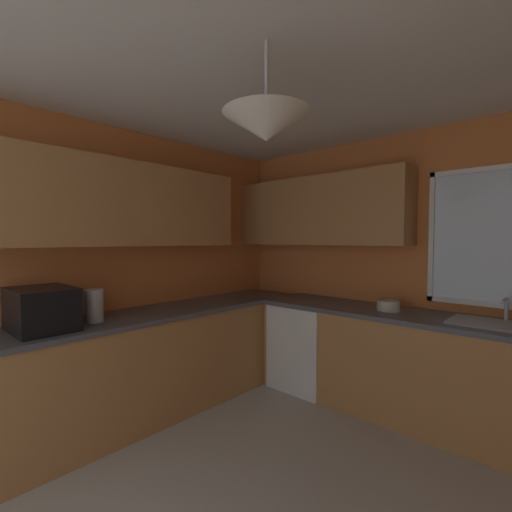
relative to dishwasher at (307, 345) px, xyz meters
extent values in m
cube|color=#D17238|center=(0.87, 0.37, 0.82)|extent=(3.80, 0.06, 2.48)
cube|color=#D17238|center=(-1.00, -1.66, 0.82)|extent=(0.06, 4.11, 2.48)
cube|color=white|center=(0.87, -1.66, 2.09)|extent=(3.80, 4.11, 0.06)
cube|color=silver|center=(1.64, 0.34, 1.11)|extent=(1.10, 0.02, 1.04)
cube|color=white|center=(1.64, 0.32, 0.57)|extent=(1.18, 0.04, 0.04)
cube|color=white|center=(1.07, 0.32, 1.11)|extent=(0.04, 0.04, 1.12)
cube|color=#AD7542|center=(-0.81, -1.86, 1.38)|extent=(0.32, 2.79, 0.70)
cube|color=#AD7542|center=(-0.01, 0.18, 1.38)|extent=(1.91, 0.32, 0.70)
cylinder|color=#B7B7BC|center=(0.87, -1.66, 1.89)|extent=(0.02, 0.02, 0.35)
cone|color=silver|center=(0.87, -1.66, 1.64)|extent=(0.44, 0.44, 0.14)
cube|color=#AD7542|center=(-0.66, -1.66, 0.00)|extent=(0.62, 3.69, 0.85)
cube|color=#4C4C51|center=(-0.66, -1.66, 0.45)|extent=(0.65, 3.72, 0.04)
cube|color=#AD7542|center=(1.08, 0.03, 0.00)|extent=(2.86, 0.62, 0.85)
cube|color=#4C4C51|center=(1.08, 0.03, 0.45)|extent=(2.89, 0.65, 0.04)
cube|color=white|center=(0.00, 0.00, 0.00)|extent=(0.60, 0.60, 0.84)
cube|color=black|center=(-0.66, -2.23, 0.61)|extent=(0.48, 0.36, 0.29)
cylinder|color=#B7B7BC|center=(-0.64, -1.88, 0.59)|extent=(0.13, 0.13, 0.24)
cube|color=#9EA0A5|center=(1.64, 0.03, 0.47)|extent=(0.67, 0.40, 0.02)
cylinder|color=#B7B7BC|center=(1.64, 0.19, 0.56)|extent=(0.03, 0.03, 0.18)
cylinder|color=#B7B7BC|center=(1.64, 0.09, 0.64)|extent=(0.02, 0.20, 0.02)
cylinder|color=beige|center=(0.82, 0.03, 0.51)|extent=(0.19, 0.19, 0.09)
camera|label=1|loc=(2.03, -3.00, 1.08)|focal=24.85mm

